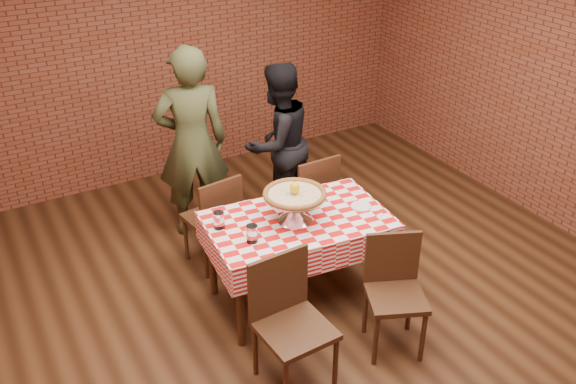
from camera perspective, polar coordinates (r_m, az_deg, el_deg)
The scene contains 19 objects.
ground at distance 4.98m, azimuth 2.85°, elevation -11.73°, with size 6.00×6.00×0.00m, color black.
back_wall at distance 6.73m, azimuth -10.90°, elevation 13.09°, with size 5.50×5.50×0.00m, color brown.
table at distance 4.98m, azimuth 0.86°, elevation -6.18°, with size 1.36×0.82×0.75m, color #452715.
tablecloth at distance 4.84m, azimuth 0.88°, elevation -3.61°, with size 1.40×0.85×0.23m, color red, non-canonical shape.
pizza_stand at distance 4.70m, azimuth 0.60°, elevation -1.44°, with size 0.48×0.48×0.21m, color silver, non-canonical shape.
pizza at distance 4.65m, azimuth 0.61°, elevation -0.24°, with size 0.48×0.48×0.03m, color #C6B58F.
lemon at distance 4.62m, azimuth 0.61°, elevation 0.36°, with size 0.08×0.08×0.10m, color yellow.
water_glass_left at distance 4.48m, azimuth -3.29°, elevation -3.80°, with size 0.08×0.08×0.13m, color white.
water_glass_right at distance 4.65m, azimuth -6.30°, elevation -2.56°, with size 0.08×0.08×0.13m, color white.
side_plate at distance 4.95m, azimuth 6.65°, elevation -1.30°, with size 0.16×0.16×0.01m, color white.
sweetener_packet_a at distance 4.86m, azimuth 8.42°, elevation -2.08°, with size 0.05×0.04×0.01m, color white.
sweetener_packet_b at distance 4.93m, azimuth 7.95°, elevation -1.61°, with size 0.05×0.04×0.01m, color white.
condiment_caddy at distance 4.98m, azimuth 0.27°, elevation -0.03°, with size 0.10×0.08×0.14m, color silver.
chair_near_left at distance 4.22m, azimuth 0.65°, elevation -12.26°, with size 0.45×0.45×0.93m, color #452715, non-canonical shape.
chair_near_right at distance 4.56m, azimuth 9.77°, elevation -9.52°, with size 0.40×0.40×0.88m, color #452715, non-canonical shape.
chair_far_left at distance 5.41m, azimuth -6.97°, elevation -2.45°, with size 0.40×0.40×0.88m, color #452715, non-canonical shape.
chair_far_right at distance 5.68m, azimuth 1.73°, elevation -0.46°, with size 0.42×0.42×0.90m, color #452715, non-canonical shape.
diner_olive at distance 5.70m, azimuth -8.74°, elevation 4.38°, with size 0.66×0.43×1.80m, color #3B4325.
diner_black at distance 5.95m, azimuth -0.93°, elevation 4.49°, with size 0.75×0.59×1.55m, color black.
Camera 1 is at (-2.07, -3.15, 3.26)m, focal length 39.15 mm.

